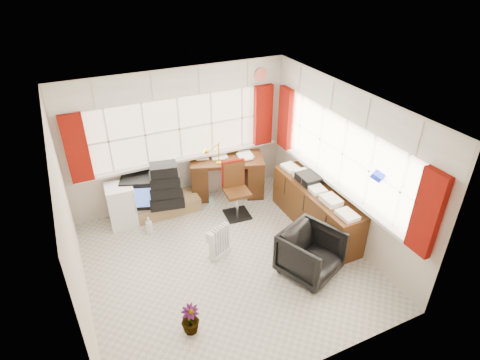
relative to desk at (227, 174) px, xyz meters
The scene contains 20 objects.
ground 2.02m from the desk, 114.07° to the right, with size 4.00×4.00×0.00m, color beige.
room_walls 2.24m from the desk, 114.07° to the right, with size 4.00×4.00×4.00m.
window_back 0.96m from the desk, 169.85° to the left, with size 3.70×0.12×3.60m.
window_right 2.19m from the desk, 57.65° to the right, with size 0.12×3.70×3.60m.
curtains 1.35m from the desk, 82.12° to the right, with size 3.83×3.83×1.15m.
overhead_cabinets 2.00m from the desk, 77.88° to the right, with size 3.98×3.98×0.48m.
desk is the anchor object (origin of this frame).
desk_lamp 0.68m from the desk, 150.94° to the right, with size 0.17×0.16×0.42m.
task_chair 0.65m from the desk, 100.76° to the right, with size 0.46×0.48×1.02m.
office_chair 2.51m from the desk, 84.72° to the right, with size 0.76×0.79×0.72m, color black.
radiator 1.80m from the desk, 117.40° to the right, with size 0.39×0.28×0.54m.
credenza 1.85m from the desk, 59.98° to the right, with size 0.50×2.00×0.85m.
file_tray 1.66m from the desk, 55.23° to the right, with size 0.31×0.39×0.13m, color black.
tv_bench 1.39m from the desk, behind, with size 1.40×0.50×0.25m, color #9F734F.
crt_tv 1.65m from the desk, behind, with size 0.73×0.70×0.53m.
hifi_stack 1.29m from the desk, 169.26° to the right, with size 0.65×0.48×0.81m.
mini_fridge 2.01m from the desk, behind, with size 0.47×0.48×0.76m.
spray_bottle_a 1.79m from the desk, 161.24° to the right, with size 0.12×0.12×0.31m, color silver.
spray_bottle_b 0.58m from the desk, 152.74° to the right, with size 0.09×0.09×0.19m, color #88CBC3.
flower_vase 3.24m from the desk, 121.72° to the right, with size 0.23×0.23×0.41m, color black.
Camera 1 is at (-1.77, -4.27, 4.24)m, focal length 30.00 mm.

